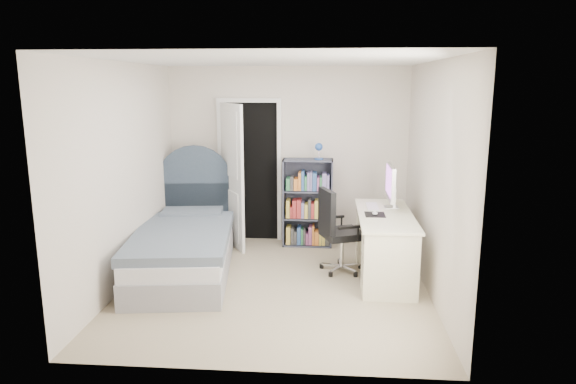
# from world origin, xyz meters

# --- Properties ---
(room_shell) EXTENTS (3.50, 3.70, 2.60)m
(room_shell) POSITION_xyz_m (0.00, 0.00, 1.25)
(room_shell) COLOR gray
(room_shell) RESTS_ON ground
(door) EXTENTS (0.92, 0.73, 2.06)m
(door) POSITION_xyz_m (-0.68, 1.55, 1.03)
(door) COLOR black
(door) RESTS_ON ground
(bed) EXTENTS (1.36, 2.43, 1.42)m
(bed) POSITION_xyz_m (-1.16, 0.42, 0.32)
(bed) COLOR gray
(bed) RESTS_ON ground
(nightstand) EXTENTS (0.44, 0.44, 0.64)m
(nightstand) POSITION_xyz_m (-1.20, 1.58, 0.43)
(nightstand) COLOR tan
(nightstand) RESTS_ON ground
(floor_lamp) EXTENTS (0.21, 0.21, 1.50)m
(floor_lamp) POSITION_xyz_m (-0.72, 1.57, 0.61)
(floor_lamp) COLOR silver
(floor_lamp) RESTS_ON ground
(bookcase) EXTENTS (0.69, 0.30, 1.47)m
(bookcase) POSITION_xyz_m (0.30, 1.53, 0.57)
(bookcase) COLOR #3D4254
(bookcase) RESTS_ON ground
(desk) EXTENTS (0.63, 1.58, 1.30)m
(desk) POSITION_xyz_m (1.26, 0.41, 0.42)
(desk) COLOR #EEE9C7
(desk) RESTS_ON ground
(office_chair) EXTENTS (0.59, 0.60, 1.03)m
(office_chair) POSITION_xyz_m (0.69, 0.51, 0.57)
(office_chair) COLOR silver
(office_chair) RESTS_ON ground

